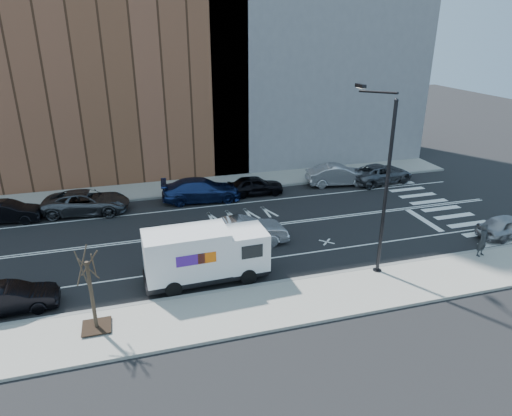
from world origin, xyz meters
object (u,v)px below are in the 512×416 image
fedex_van (205,254)px  near_parked_front (508,226)px  far_parked_b (8,212)px  pedestrian (483,240)px  driving_sedan (244,232)px

fedex_van → near_parked_front: fedex_van is taller
far_parked_b → pedestrian: (26.31, -12.89, 0.40)m
driving_sedan → near_parked_front: driving_sedan is taller
fedex_van → pedestrian: (15.17, -1.92, -0.40)m
driving_sedan → pedestrian: bearing=-116.0°
driving_sedan → far_parked_b: bearing=58.2°
fedex_van → pedestrian: bearing=-9.0°
fedex_van → driving_sedan: bearing=46.8°
fedex_van → far_parked_b: size_ratio=1.49×
fedex_van → far_parked_b: bearing=133.7°
far_parked_b → pedestrian: pedestrian is taller
driving_sedan → near_parked_front: 16.18m
far_parked_b → driving_sedan: driving_sedan is taller
near_parked_front → pedestrian: (-3.56, -1.85, 0.40)m
pedestrian → driving_sedan: bearing=139.6°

